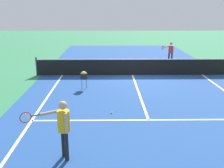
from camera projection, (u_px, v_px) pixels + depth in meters
The scene contains 11 objects.
ground_plane at pixel (132, 75), 15.40m from camera, with size 60.00×60.00×0.00m, color #337F51.
court_surface_inbounds at pixel (132, 75), 15.40m from camera, with size 10.62×24.40×0.00m, color #234C93.
line_sideline_left at pixel (35, 115), 9.64m from camera, with size 0.10×11.89×0.01m, color white.
line_service_near at pixel (149, 120), 9.26m from camera, with size 8.22×0.10×0.01m, color white.
line_center_service at pixel (138, 92), 12.33m from camera, with size 0.10×6.40×0.01m, color white.
net at pixel (133, 67), 15.26m from camera, with size 11.21×0.09×1.07m.
player_near at pixel (63, 124), 6.64m from camera, with size 1.14×0.58×1.59m.
player_far at pixel (171, 51), 18.03m from camera, with size 0.95×0.84×1.54m.
ball_hopper at pixel (84, 75), 12.62m from camera, with size 0.34×0.34×0.87m.
tennis_ball_near_net at pixel (87, 77), 14.72m from camera, with size 0.07×0.07×0.07m, color #CCE033.
tennis_ball_mid_court at pixel (112, 113), 9.82m from camera, with size 0.07×0.07×0.07m, color #CCE033.
Camera 1 is at (-1.41, -14.91, 3.83)m, focal length 42.17 mm.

